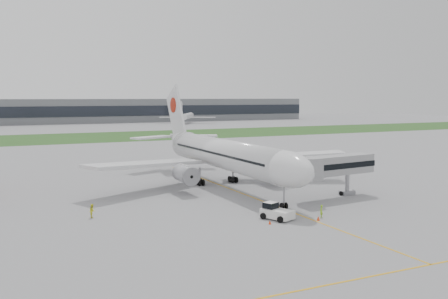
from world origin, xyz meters
name	(u,v)px	position (x,y,z in m)	size (l,w,h in m)	color
ground	(234,191)	(0.00, 0.00, 0.00)	(600.00, 600.00, 0.00)	gray
apron_markings	(249,196)	(0.00, -5.00, 0.00)	(70.00, 70.00, 0.04)	gold
grass_strip	(93,137)	(0.00, 120.00, 0.01)	(600.00, 50.00, 0.02)	#2B4D1C
terminal_building	(56,111)	(0.00, 229.87, 7.00)	(320.00, 22.30, 14.00)	slate
airliner	(222,153)	(0.00, 4.87, 5.66)	(48.13, 53.95, 17.88)	silver
pushback_tug	(276,212)	(-3.84, -19.15, 0.93)	(3.76, 4.48, 2.02)	white
jet_bridge	(333,166)	(10.73, -11.65, 4.86)	(14.15, 5.49, 6.56)	gray
safety_cone_left	(270,222)	(-5.88, -21.19, 0.24)	(0.35, 0.35, 0.49)	red
safety_cone_right	(318,218)	(0.50, -22.16, 0.28)	(0.40, 0.40, 0.56)	red
ground_crew_near	(321,211)	(1.79, -20.98, 0.80)	(0.59, 0.39, 1.61)	#88C621
ground_crew_far	(92,211)	(-24.47, -8.66, 0.88)	(0.86, 0.67, 1.76)	yellow
distant_aircraft_right	(188,123)	(68.38, 196.55, 0.00)	(32.12, 28.34, 12.28)	silver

